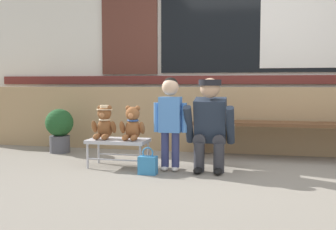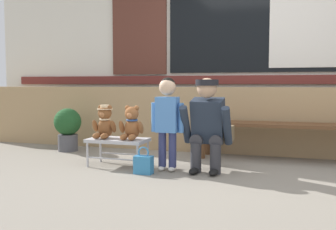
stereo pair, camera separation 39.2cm
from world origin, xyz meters
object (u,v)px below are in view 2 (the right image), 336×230
adult_crouching (209,125)px  potted_plant (68,127)px  handbag_on_ground (144,164)px  teddy_bear_plain (131,124)px  child_standing (167,113)px  teddy_bear_with_hat (105,122)px  wooden_bench_long (287,129)px  small_display_bench (118,142)px

adult_crouching → potted_plant: adult_crouching is taller
handbag_on_ground → potted_plant: size_ratio=0.48×
teddy_bear_plain → child_standing: (0.43, -0.06, 0.13)m
child_standing → potted_plant: size_ratio=1.68×
teddy_bear_with_hat → handbag_on_ground: bearing=-25.9°
wooden_bench_long → teddy_bear_with_hat: 2.09m
teddy_bear_with_hat → child_standing: bearing=-5.0°
teddy_bear_with_hat → child_standing: 0.76m
small_display_bench → teddy_bear_with_hat: (-0.16, 0.00, 0.21)m
child_standing → potted_plant: (-1.64, 0.75, -0.27)m
handbag_on_ground → child_standing: bearing=49.0°
wooden_bench_long → child_standing: size_ratio=2.19×
wooden_bench_long → adult_crouching: (-0.75, -0.82, 0.11)m
adult_crouching → handbag_on_ground: size_ratio=3.49×
wooden_bench_long → small_display_bench: size_ratio=3.28×
adult_crouching → small_display_bench: bearing=-177.7°
teddy_bear_plain → handbag_on_ground: teddy_bear_plain is taller
wooden_bench_long → small_display_bench: wooden_bench_long is taller
wooden_bench_long → handbag_on_ground: size_ratio=7.72×
child_standing → handbag_on_ground: (-0.18, -0.21, -0.50)m
small_display_bench → teddy_bear_with_hat: 0.26m
teddy_bear_with_hat → adult_crouching: adult_crouching is taller
teddy_bear_plain → child_standing: size_ratio=0.38×
wooden_bench_long → potted_plant: 2.80m
small_display_bench → teddy_bear_with_hat: size_ratio=1.76×
teddy_bear_with_hat → child_standing: child_standing is taller
wooden_bench_long → small_display_bench: 1.94m
teddy_bear_plain → adult_crouching: bearing=2.6°
teddy_bear_plain → potted_plant: bearing=150.6°
adult_crouching → potted_plant: bearing=162.4°
child_standing → adult_crouching: 0.43m
teddy_bear_plain → adult_crouching: 0.83m
wooden_bench_long → teddy_bear_plain: teddy_bear_plain is taller
small_display_bench → teddy_bear_plain: bearing=0.5°
small_display_bench → child_standing: bearing=-6.1°
teddy_bear_with_hat → handbag_on_ground: 0.73m
teddy_bear_with_hat → handbag_on_ground: size_ratio=1.34×
wooden_bench_long → teddy_bear_plain: bearing=-151.6°
wooden_bench_long → teddy_bear_plain: 1.80m
adult_crouching → teddy_bear_with_hat: bearing=-178.1°
wooden_bench_long → adult_crouching: adult_crouching is taller
small_display_bench → adult_crouching: (0.99, 0.04, 0.21)m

